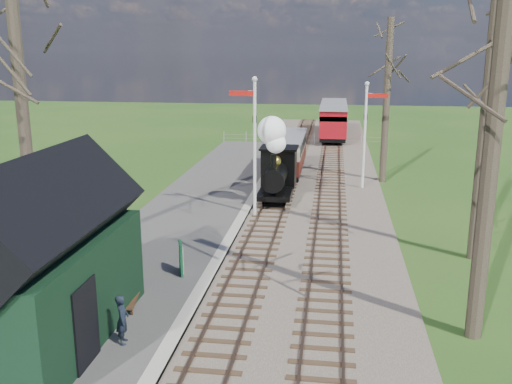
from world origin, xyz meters
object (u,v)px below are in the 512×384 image
at_px(semaphore_far, 366,127).
at_px(station_shed, 41,262).
at_px(locomotive, 276,164).
at_px(person, 122,319).
at_px(red_carriage_a, 333,123).
at_px(sign_board, 181,258).
at_px(red_carriage_b, 334,115).
at_px(coach, 287,152).
at_px(semaphore_near, 253,137).
at_px(bench, 127,295).

bearing_deg(semaphore_far, station_shed, -115.72).
bearing_deg(locomotive, person, -99.08).
height_order(station_shed, locomotive, station_shed).
xyz_separation_m(red_carriage_a, sign_board, (-4.69, -29.06, -0.85)).
height_order(locomotive, red_carriage_b, locomotive).
height_order(locomotive, coach, locomotive).
distance_m(station_shed, sign_board, 5.39).
height_order(semaphore_near, semaphore_far, semaphore_near).
distance_m(semaphore_far, coach, 5.49).
height_order(semaphore_far, red_carriage_a, semaphore_far).
relative_size(red_carriage_a, red_carriage_b, 1.00).
xyz_separation_m(semaphore_far, bench, (-7.35, -15.93, -2.81)).
bearing_deg(red_carriage_b, sign_board, -97.74).
height_order(semaphore_far, red_carriage_b, semaphore_far).
relative_size(bench, person, 1.03).
bearing_deg(red_carriage_a, semaphore_near, -98.81).
bearing_deg(semaphore_near, bench, -102.54).
distance_m(semaphore_near, red_carriage_a, 22.08).
height_order(red_carriage_b, person, red_carriage_b).
bearing_deg(red_carriage_a, station_shed, -101.56).
bearing_deg(semaphore_far, coach, 148.23).
bearing_deg(red_carriage_a, semaphore_far, -83.57).
bearing_deg(locomotive, coach, 89.89).
xyz_separation_m(locomotive, red_carriage_a, (2.61, 19.08, -0.37)).
bearing_deg(station_shed, coach, 78.28).
relative_size(semaphore_near, person, 4.89).
bearing_deg(red_carriage_b, coach, -97.99).
bearing_deg(semaphore_near, person, -97.51).
bearing_deg(sign_board, semaphore_far, 64.11).
relative_size(semaphore_near, red_carriage_b, 1.14).
height_order(locomotive, person, locomotive).
relative_size(semaphore_near, sign_board, 5.80).
bearing_deg(sign_board, red_carriage_b, 82.26).
relative_size(station_shed, red_carriage_a, 1.16).
bearing_deg(red_carriage_a, sign_board, -99.18).
xyz_separation_m(semaphore_near, locomotive, (0.76, 2.65, -1.67)).
xyz_separation_m(semaphore_far, red_carriage_a, (-1.77, 15.73, -1.77)).
xyz_separation_m(red_carriage_b, sign_board, (-4.69, -34.56, -0.85)).
bearing_deg(person, red_carriage_b, -19.47).
relative_size(semaphore_near, bench, 4.73).
bearing_deg(red_carriage_a, red_carriage_b, 90.00).
bearing_deg(bench, semaphore_far, 65.23).
relative_size(locomotive, person, 3.31).
height_order(semaphore_far, bench, semaphore_far).
distance_m(red_carriage_b, person, 39.48).
relative_size(semaphore_far, red_carriage_b, 1.05).
bearing_deg(station_shed, bench, 57.47).
distance_m(red_carriage_a, person, 34.03).
distance_m(locomotive, sign_board, 10.26).
distance_m(semaphore_near, locomotive, 3.22).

